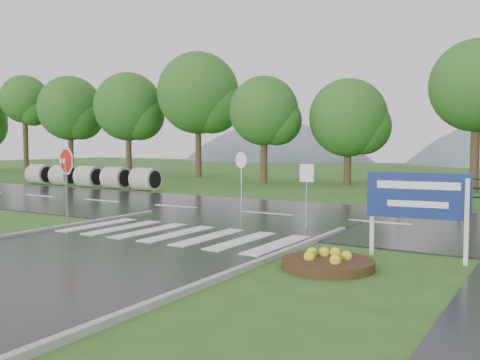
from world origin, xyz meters
The scene contains 10 objects.
ground centered at (0.00, 0.00, 0.00)m, with size 120.00×120.00×0.00m, color #2C5B1E.
main_road centered at (0.00, 10.00, 0.00)m, with size 90.00×8.00×0.04m, color black.
crosswalk centered at (0.00, 5.00, 0.06)m, with size 6.50×2.80×0.02m.
treeline centered at (1.00, 24.00, 0.00)m, with size 83.20×5.20×10.00m.
culvert_pipes centered at (-14.14, 15.00, 0.60)m, with size 9.70×1.20×1.20m.
stop_sign centered at (-3.86, 4.58, 1.77)m, with size 1.09×0.29×2.53m.
estate_billboard centered at (6.19, 5.33, 1.29)m, with size 2.13×0.31×1.87m.
flower_bed centered at (4.87, 3.57, 0.14)m, with size 1.85×1.85×0.37m.
reg_sign_small centered at (2.49, 7.83, 1.36)m, with size 0.42×0.07×1.90m.
reg_sign_round centered at (-0.08, 8.43, 1.40)m, with size 0.50×0.14×2.21m.
Camera 1 is at (8.83, -6.31, 2.51)m, focal length 40.00 mm.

